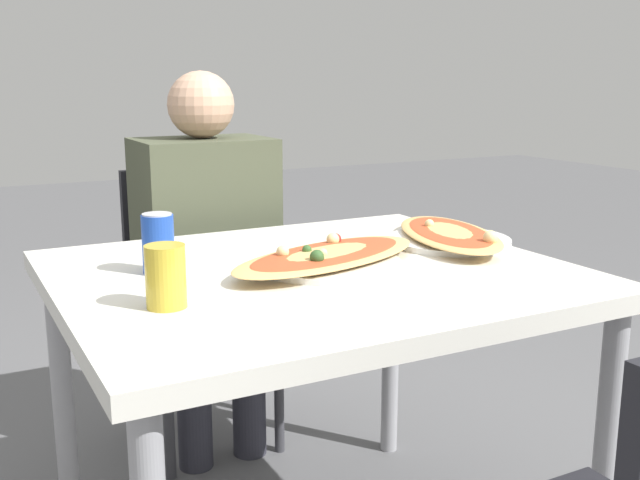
# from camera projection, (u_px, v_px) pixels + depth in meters

# --- Properties ---
(dining_table) EXTENTS (1.05, 0.91, 0.72)m
(dining_table) POSITION_uv_depth(u_px,v_px,m) (312.00, 302.00, 1.60)
(dining_table) COLOR silver
(dining_table) RESTS_ON ground_plane
(chair_far_seated) EXTENTS (0.40, 0.40, 0.84)m
(chair_far_seated) POSITION_uv_depth(u_px,v_px,m) (196.00, 289.00, 2.31)
(chair_far_seated) COLOR black
(chair_far_seated) RESTS_ON ground_plane
(person_seated) EXTENTS (0.38, 0.29, 1.14)m
(person_seated) POSITION_uv_depth(u_px,v_px,m) (206.00, 235.00, 2.18)
(person_seated) COLOR #2D2D38
(person_seated) RESTS_ON ground_plane
(pizza_main) EXTENTS (0.55, 0.36, 0.05)m
(pizza_main) POSITION_uv_depth(u_px,v_px,m) (328.00, 258.00, 1.60)
(pizza_main) COLOR white
(pizza_main) RESTS_ON dining_table
(soda_can) EXTENTS (0.07, 0.07, 0.12)m
(soda_can) POSITION_uv_depth(u_px,v_px,m) (158.00, 243.00, 1.54)
(soda_can) COLOR #1E47B2
(soda_can) RESTS_ON dining_table
(drink_glass) EXTENTS (0.07, 0.07, 0.11)m
(drink_glass) POSITION_uv_depth(u_px,v_px,m) (166.00, 276.00, 1.31)
(drink_glass) COLOR gold
(drink_glass) RESTS_ON dining_table
(pizza_second) EXTENTS (0.34, 0.50, 0.06)m
(pizza_second) POSITION_uv_depth(u_px,v_px,m) (449.00, 236.00, 1.82)
(pizza_second) COLOR white
(pizza_second) RESTS_ON dining_table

